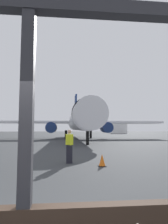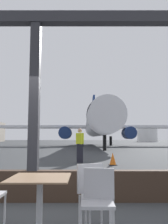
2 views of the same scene
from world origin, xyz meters
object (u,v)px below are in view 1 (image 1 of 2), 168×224
ground_crew_worker (69,146)px  fuel_storage_tank (119,128)px  airplane (80,120)px  traffic_cone (102,161)px

ground_crew_worker → fuel_storage_tank: size_ratio=0.25×
airplane → ground_crew_worker: 24.07m
traffic_cone → fuel_storage_tank: (20.95, 71.02, 2.19)m
ground_crew_worker → traffic_cone: 1.96m
airplane → ground_crew_worker: bearing=-95.5°
ground_crew_worker → fuel_storage_tank: (22.49, 70.00, 1.56)m
airplane → fuel_storage_tank: bearing=66.4°
airplane → traffic_cone: size_ratio=55.13×
fuel_storage_tank → airplane: bearing=-113.6°
airplane → ground_crew_worker: size_ratio=18.09×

